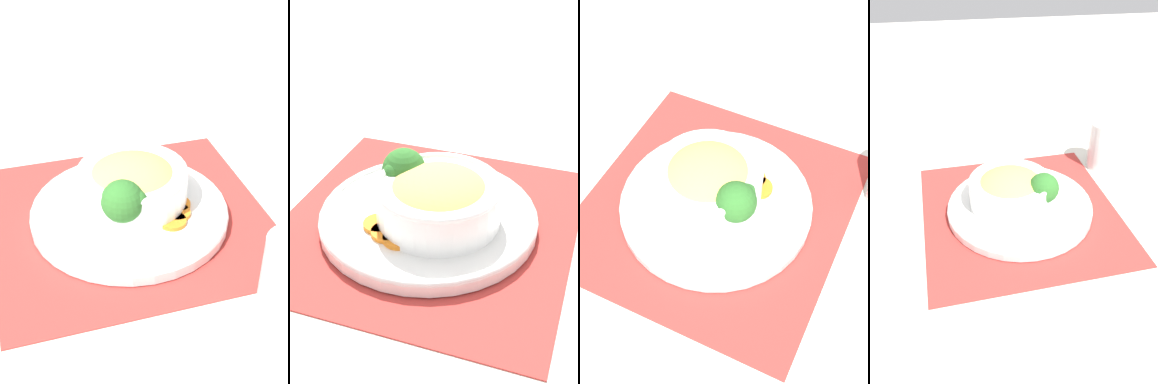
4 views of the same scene
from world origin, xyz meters
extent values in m
plane|color=beige|center=(0.00, 0.00, 0.00)|extent=(4.00, 4.00, 0.00)
cube|color=#B2332D|center=(0.00, 0.00, 0.00)|extent=(0.44, 0.42, 0.00)
cylinder|color=white|center=(0.00, 0.00, 0.01)|extent=(0.30, 0.30, 0.02)
torus|color=white|center=(0.00, 0.00, 0.02)|extent=(0.30, 0.30, 0.01)
cylinder|color=white|center=(-0.01, -0.02, 0.05)|extent=(0.17, 0.17, 0.05)
torus|color=white|center=(-0.01, -0.02, 0.07)|extent=(0.17, 0.17, 0.01)
ellipsoid|color=#E0B75B|center=(-0.01, -0.02, 0.06)|extent=(0.14, 0.14, 0.06)
cylinder|color=#759E51|center=(0.02, 0.04, 0.03)|extent=(0.03, 0.03, 0.03)
sphere|color=#2D6B28|center=(0.02, 0.04, 0.07)|extent=(0.06, 0.06, 0.06)
sphere|color=#2D6B28|center=(0.00, 0.05, 0.07)|extent=(0.03, 0.03, 0.03)
sphere|color=#2D6B28|center=(0.03, 0.04, 0.07)|extent=(0.02, 0.02, 0.02)
cylinder|color=orange|center=(-0.05, 0.05, 0.02)|extent=(0.04, 0.04, 0.01)
cylinder|color=orange|center=(-0.07, 0.03, 0.02)|extent=(0.04, 0.04, 0.01)
cylinder|color=orange|center=(-0.07, 0.01, 0.02)|extent=(0.04, 0.04, 0.01)
camera|label=1|loc=(0.14, 0.64, 0.51)|focal=50.00mm
camera|label=2|loc=(-0.56, -0.23, 0.45)|focal=50.00mm
camera|label=3|loc=(0.44, 0.24, 0.69)|focal=50.00mm
camera|label=4|loc=(0.61, -0.13, 0.50)|focal=35.00mm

